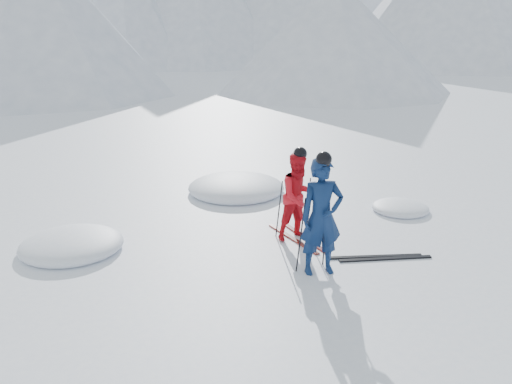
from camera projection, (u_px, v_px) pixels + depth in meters
name	position (u px, v px, depth m)	size (l,w,h in m)	color
ground	(349.00, 242.00, 10.49)	(160.00, 160.00, 0.00)	white
skier_blue	(322.00, 217.00, 8.94)	(0.73, 0.48, 2.00)	#0C204A
skier_red	(299.00, 197.00, 10.40)	(0.84, 0.66, 1.73)	red
pole_blue_left	(301.00, 235.00, 9.05)	(0.02, 0.02, 1.33)	black
pole_blue_right	(326.00, 228.00, 9.35)	(0.02, 0.02, 1.33)	black
pole_red_left	(279.00, 209.00, 10.58)	(0.02, 0.02, 1.15)	black
pole_red_right	(308.00, 206.00, 10.73)	(0.02, 0.02, 1.15)	black
ski_worn_left	(293.00, 238.00, 10.61)	(0.09, 1.70, 0.03)	black
ski_worn_right	(303.00, 237.00, 10.70)	(0.09, 1.70, 0.03)	black
ski_loose_a	(376.00, 257.00, 9.80)	(0.09, 1.70, 0.03)	black
ski_loose_b	(385.00, 259.00, 9.71)	(0.09, 1.70, 0.03)	black
snow_lumps	(210.00, 208.00, 12.38)	(8.60, 4.64, 0.53)	white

